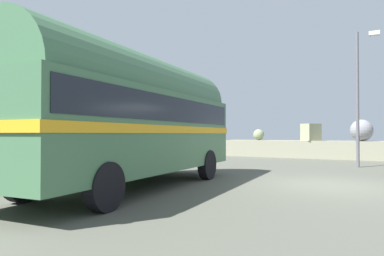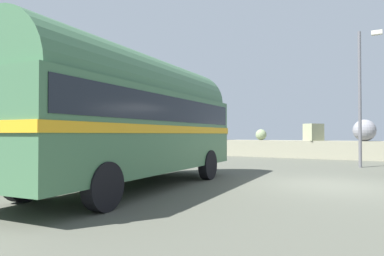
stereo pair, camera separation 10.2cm
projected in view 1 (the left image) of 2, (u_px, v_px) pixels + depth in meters
ground at (329, 186)px, 10.06m from camera, size 32.00×26.00×0.02m
breakwater at (359, 148)px, 20.33m from camera, size 31.36×2.05×2.35m
vintage_coach at (134, 114)px, 9.49m from camera, size 3.22×8.77×3.70m
second_coach at (85, 120)px, 13.22m from camera, size 4.59×8.91×3.70m
lamp_post at (360, 91)px, 15.57m from camera, size 0.98×0.40×6.11m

